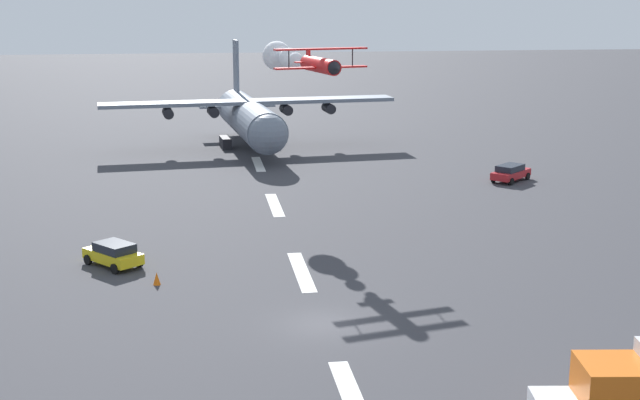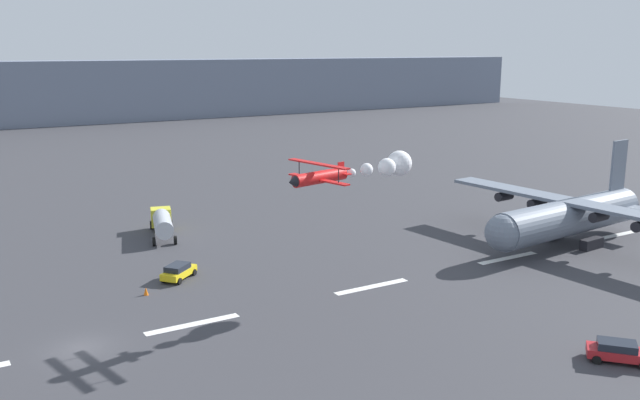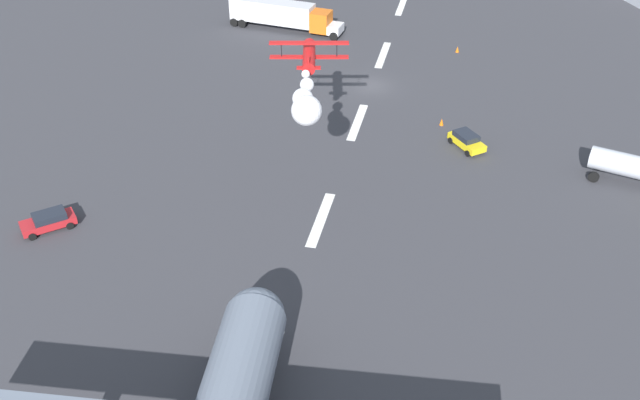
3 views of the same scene
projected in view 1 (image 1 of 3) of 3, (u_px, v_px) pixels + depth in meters
name	position (u px, v px, depth m)	size (l,w,h in m)	color
ground_plane	(322.00, 324.00, 45.39)	(440.00, 440.00, 0.00)	#38383D
runway_stripe_4	(353.00, 400.00, 36.81)	(8.00, 0.90, 0.01)	white
runway_stripe_5	(301.00, 271.00, 53.96)	(8.00, 0.90, 0.01)	white
runway_stripe_6	(275.00, 205.00, 71.11)	(8.00, 0.90, 0.01)	white
runway_stripe_7	(258.00, 164.00, 88.26)	(8.00, 0.90, 0.01)	white
runway_stripe_8	(247.00, 137.00, 105.41)	(8.00, 0.90, 0.01)	white
cargo_transport_plane	(251.00, 119.00, 95.43)	(24.49, 32.27, 11.35)	slate
stunt_biplane_red	(292.00, 59.00, 67.55)	(14.31, 6.76, 2.33)	red
followme_car_yellow	(511.00, 172.00, 80.02)	(4.30, 4.49, 1.52)	#B21E23
airport_staff_sedan	(113.00, 254.00, 54.87)	(4.25, 3.98, 1.52)	yellow
traffic_cone_far	(157.00, 279.00, 51.44)	(0.44, 0.44, 0.75)	orange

